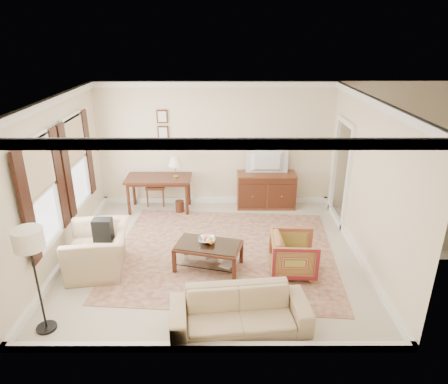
{
  "coord_description": "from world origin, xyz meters",
  "views": [
    {
      "loc": [
        0.19,
        -6.57,
        3.96
      ],
      "look_at": [
        0.2,
        0.3,
        1.15
      ],
      "focal_mm": 32.0,
      "sensor_mm": 36.0,
      "label": 1
    }
  ],
  "objects_px": {
    "coffee_table": "(208,250)",
    "sofa": "(240,306)",
    "club_armchair": "(98,243)",
    "sideboard": "(266,190)",
    "striped_armchair": "(294,253)",
    "tv": "(268,154)",
    "writing_desk": "(159,182)"
  },
  "relations": [
    {
      "from": "coffee_table",
      "to": "sofa",
      "type": "bearing_deg",
      "value": -72.46
    },
    {
      "from": "club_armchair",
      "to": "sofa",
      "type": "xyz_separation_m",
      "value": [
        2.41,
        -1.52,
        -0.13
      ]
    },
    {
      "from": "sideboard",
      "to": "coffee_table",
      "type": "bearing_deg",
      "value": -115.52
    },
    {
      "from": "coffee_table",
      "to": "sofa",
      "type": "distance_m",
      "value": 1.63
    },
    {
      "from": "sideboard",
      "to": "club_armchair",
      "type": "xyz_separation_m",
      "value": [
        -3.2,
        -2.7,
        0.1
      ]
    },
    {
      "from": "sideboard",
      "to": "striped_armchair",
      "type": "distance_m",
      "value": 2.83
    },
    {
      "from": "tv",
      "to": "coffee_table",
      "type": "height_order",
      "value": "tv"
    },
    {
      "from": "sideboard",
      "to": "coffee_table",
      "type": "distance_m",
      "value": 2.96
    },
    {
      "from": "sofa",
      "to": "club_armchair",
      "type": "bearing_deg",
      "value": 141.58
    },
    {
      "from": "sideboard",
      "to": "club_armchair",
      "type": "relative_size",
      "value": 1.16
    },
    {
      "from": "sideboard",
      "to": "coffee_table",
      "type": "height_order",
      "value": "sideboard"
    },
    {
      "from": "club_armchair",
      "to": "sofa",
      "type": "relative_size",
      "value": 0.6
    },
    {
      "from": "tv",
      "to": "striped_armchair",
      "type": "relative_size",
      "value": 1.18
    },
    {
      "from": "sideboard",
      "to": "striped_armchair",
      "type": "bearing_deg",
      "value": -86.02
    },
    {
      "from": "writing_desk",
      "to": "sideboard",
      "type": "relative_size",
      "value": 1.09
    },
    {
      "from": "tv",
      "to": "writing_desk",
      "type": "bearing_deg",
      "value": 3.62
    },
    {
      "from": "coffee_table",
      "to": "striped_armchair",
      "type": "relative_size",
      "value": 1.59
    },
    {
      "from": "writing_desk",
      "to": "sideboard",
      "type": "distance_m",
      "value": 2.53
    },
    {
      "from": "striped_armchair",
      "to": "club_armchair",
      "type": "xyz_separation_m",
      "value": [
        -3.39,
        0.12,
        0.12
      ]
    },
    {
      "from": "sideboard",
      "to": "writing_desk",
      "type": "bearing_deg",
      "value": -175.93
    },
    {
      "from": "sideboard",
      "to": "coffee_table",
      "type": "xyz_separation_m",
      "value": [
        -1.28,
        -2.67,
        -0.05
      ]
    },
    {
      "from": "coffee_table",
      "to": "tv",
      "type": "bearing_deg",
      "value": 64.31
    },
    {
      "from": "striped_armchair",
      "to": "club_armchair",
      "type": "relative_size",
      "value": 0.67
    },
    {
      "from": "coffee_table",
      "to": "sofa",
      "type": "xyz_separation_m",
      "value": [
        0.49,
        -1.55,
        0.01
      ]
    },
    {
      "from": "sofa",
      "to": "sideboard",
      "type": "bearing_deg",
      "value": 73.33
    },
    {
      "from": "tv",
      "to": "coffee_table",
      "type": "relative_size",
      "value": 0.74
    },
    {
      "from": "coffee_table",
      "to": "sideboard",
      "type": "bearing_deg",
      "value": 64.48
    },
    {
      "from": "sofa",
      "to": "striped_armchair",
      "type": "bearing_deg",
      "value": 48.85
    },
    {
      "from": "sideboard",
      "to": "sofa",
      "type": "bearing_deg",
      "value": -100.51
    },
    {
      "from": "tv",
      "to": "sideboard",
      "type": "bearing_deg",
      "value": -90.0
    },
    {
      "from": "writing_desk",
      "to": "tv",
      "type": "xyz_separation_m",
      "value": [
        2.5,
        0.16,
        0.6
      ]
    },
    {
      "from": "coffee_table",
      "to": "striped_armchair",
      "type": "bearing_deg",
      "value": -5.94
    }
  ]
}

